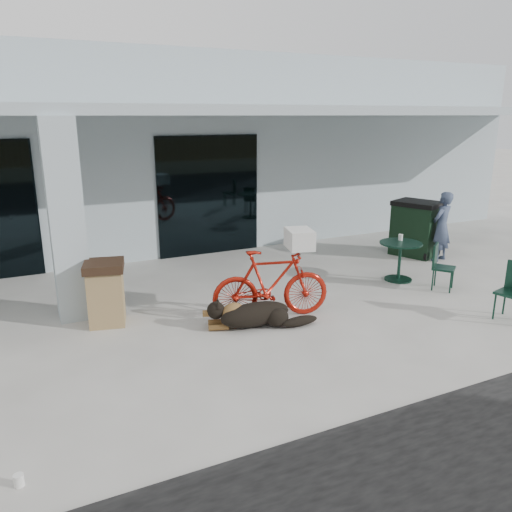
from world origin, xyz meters
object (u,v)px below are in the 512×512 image
bicycle (271,284)px  cafe_chair_far_a (444,267)px  dog (255,313)px  cafe_chair_far_b (512,293)px  cafe_table_far (399,261)px  person (442,227)px  wheeled_bin (416,228)px  trash_receptacle (106,293)px

bicycle → cafe_chair_far_a: (3.48, -0.19, -0.14)m
dog → cafe_chair_far_b: bearing=-3.4°
bicycle → cafe_chair_far_a: 3.49m
cafe_table_far → cafe_chair_far_b: bearing=-84.2°
bicycle → cafe_chair_far_b: bearing=-103.3°
bicycle → person: bearing=-61.4°
wheeled_bin → trash_receptacle: bearing=165.6°
cafe_table_far → cafe_chair_far_a: 0.86m
bicycle → cafe_table_far: bearing=-65.5°
cafe_chair_far_b → wheeled_bin: 3.85m
dog → trash_receptacle: 2.31m
dog → person: person is taller
trash_receptacle → cafe_table_far: bearing=-3.0°
dog → cafe_table_far: size_ratio=1.61×
person → wheeled_bin: bearing=-92.3°
person → trash_receptacle: 7.27m
cafe_table_far → cafe_chair_far_a: bearing=-64.8°
cafe_chair_far_a → bicycle: bearing=139.8°
dog → cafe_chair_far_a: (3.86, 0.03, 0.21)m
person → cafe_chair_far_a: bearing=28.8°
cafe_chair_far_a → cafe_chair_far_b: cafe_chair_far_b is taller
cafe_chair_far_b → person: bearing=139.5°
person → trash_receptacle: size_ratio=1.54×
bicycle → cafe_chair_far_b: 3.77m
bicycle → trash_receptacle: (-2.39, 0.88, -0.06)m
bicycle → cafe_chair_far_a: bearing=-79.3°
cafe_chair_far_b → cafe_chair_far_a: bearing=161.3°
cafe_table_far → cafe_chair_far_b: cafe_chair_far_b is taller
cafe_chair_far_a → person: (1.38, 1.47, 0.34)m
wheeled_bin → bicycle: bearing=179.4°
dog → trash_receptacle: (-2.02, 1.10, 0.28)m
cafe_table_far → person: 1.92m
cafe_table_far → trash_receptacle: trash_receptacle is taller
bicycle → dog: (-0.38, -0.22, -0.34)m
bicycle → wheeled_bin: wheeled_bin is taller
dog → person: (5.24, 1.50, 0.55)m
dog → cafe_table_far: cafe_table_far is taller
dog → cafe_chair_far_a: size_ratio=1.54×
cafe_chair_far_a → person: size_ratio=0.55×
cafe_chair_far_b → wheeled_bin: wheeled_bin is taller
person → trash_receptacle: bearing=-14.9°
bicycle → dog: bicycle is taller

